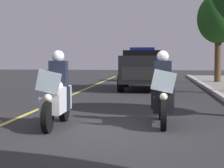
# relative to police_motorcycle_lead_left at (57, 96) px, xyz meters

# --- Properties ---
(ground_plane) EXTENTS (80.00, 80.00, 0.00)m
(ground_plane) POSITION_rel_police_motorcycle_lead_left_xyz_m (0.53, 1.13, -0.70)
(ground_plane) COLOR #28282B
(police_motorcycle_lead_left) EXTENTS (2.14, 0.56, 1.72)m
(police_motorcycle_lead_left) POSITION_rel_police_motorcycle_lead_left_xyz_m (0.00, 0.00, 0.00)
(police_motorcycle_lead_left) COLOR black
(police_motorcycle_lead_left) RESTS_ON ground
(police_motorcycle_lead_right) EXTENTS (2.14, 0.56, 1.72)m
(police_motorcycle_lead_right) POSITION_rel_police_motorcycle_lead_left_xyz_m (-0.54, 2.38, 0.00)
(police_motorcycle_lead_right) COLOR black
(police_motorcycle_lead_right) RESTS_ON ground
(police_suv) EXTENTS (4.93, 2.13, 2.05)m
(police_suv) POSITION_rel_police_motorcycle_lead_left_xyz_m (-10.36, 1.47, 0.37)
(police_suv) COLOR black
(police_suv) RESTS_ON ground
(tree_behind_suv) EXTENTS (2.53, 2.53, 5.27)m
(tree_behind_suv) POSITION_rel_police_motorcycle_lead_left_xyz_m (-15.24, 5.79, 3.14)
(tree_behind_suv) COLOR #4C3823
(tree_behind_suv) RESTS_ON sidewalk_strip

